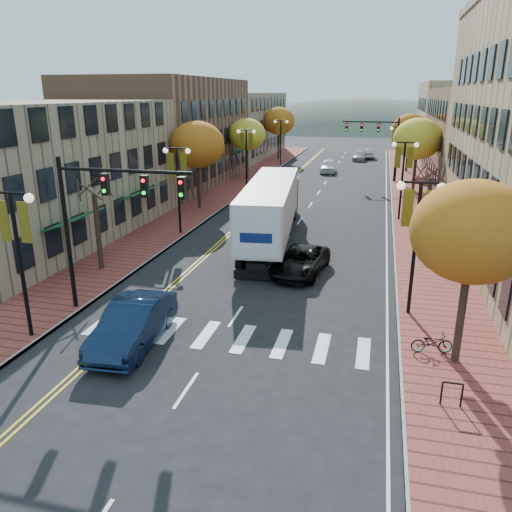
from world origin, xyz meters
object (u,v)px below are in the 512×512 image
Objects in this scene: semi_truck at (272,205)px; black_suv at (301,261)px; navy_sedan at (133,324)px; bicycle at (432,343)px.

black_suv is (2.90, -5.98, -1.72)m from semi_truck.
bicycle is at bearing 5.59° from navy_sedan.
black_suv is 10.02m from bicycle.
bicycle is (6.26, -7.83, -0.16)m from black_suv.
navy_sedan is at bearing -104.40° from semi_truck.
navy_sedan is 11.55m from bicycle.
black_suv is (5.14, 9.67, -0.17)m from navy_sedan.
semi_truck is 3.15× the size of navy_sedan.
bicycle is at bearing -44.31° from black_suv.
semi_truck is 15.89m from navy_sedan.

